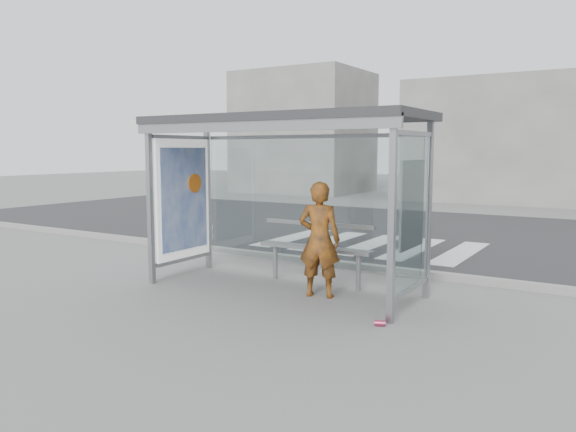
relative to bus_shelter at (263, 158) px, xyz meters
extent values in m
plane|color=slate|center=(0.37, -0.06, -1.98)|extent=(80.00, 80.00, 0.00)
cube|color=#262629|center=(0.37, 6.94, -1.98)|extent=(30.00, 10.00, 0.01)
cube|color=gray|center=(0.37, 1.89, -1.92)|extent=(30.00, 0.18, 0.12)
cube|color=silver|center=(-2.13, 4.44, -1.98)|extent=(0.55, 3.00, 0.00)
cube|color=silver|center=(-1.13, 4.44, -1.98)|extent=(0.55, 3.00, 0.00)
cube|color=silver|center=(-0.13, 4.44, -1.98)|extent=(0.55, 3.00, 0.00)
cube|color=silver|center=(0.87, 4.44, -1.98)|extent=(0.55, 3.00, 0.00)
cube|color=silver|center=(1.87, 4.44, -1.98)|extent=(0.55, 3.00, 0.00)
cube|color=gray|center=(-1.63, -0.76, -0.73)|extent=(0.08, 0.08, 2.50)
cube|color=gray|center=(2.37, -0.76, -0.73)|extent=(0.08, 0.08, 2.50)
cube|color=gray|center=(-1.63, 0.64, -0.73)|extent=(0.08, 0.08, 2.50)
cube|color=gray|center=(2.37, 0.64, -0.73)|extent=(0.08, 0.08, 2.50)
cube|color=#2D2D30|center=(0.37, -0.06, 0.58)|extent=(4.25, 1.65, 0.12)
cube|color=gray|center=(0.37, -0.82, 0.47)|extent=(4.25, 0.06, 0.18)
cube|color=white|center=(0.37, 0.64, -0.68)|extent=(3.80, 0.02, 2.00)
cube|color=white|center=(-1.63, -0.06, -0.68)|extent=(0.15, 1.25, 2.00)
cube|color=#3457BB|center=(-1.54, -0.06, -0.68)|extent=(0.01, 1.10, 1.70)
cylinder|color=#D36312|center=(-1.53, 0.19, -0.43)|extent=(0.02, 0.32, 0.32)
cube|color=white|center=(2.37, -0.06, -0.68)|extent=(0.03, 1.25, 2.00)
cube|color=beige|center=(2.34, -0.01, -0.58)|extent=(0.03, 0.86, 1.16)
cube|color=slate|center=(-9.63, 17.94, 1.02)|extent=(6.00, 5.00, 6.00)
cube|color=slate|center=(0.37, 17.94, 0.52)|extent=(8.00, 5.00, 5.00)
imported|color=#C45212|center=(1.03, -0.09, -1.15)|extent=(0.69, 0.53, 1.67)
cube|color=slate|center=(0.63, 0.51, -1.40)|extent=(1.91, 0.23, 0.05)
cylinder|color=slate|center=(-0.12, 0.51, -1.70)|extent=(0.07, 0.07, 0.56)
cylinder|color=slate|center=(1.37, 0.51, -1.70)|extent=(0.07, 0.07, 0.56)
cube|color=slate|center=(0.63, 0.60, -1.03)|extent=(1.91, 0.04, 0.06)
cylinder|color=#C03861|center=(2.31, -0.93, -1.95)|extent=(0.15, 0.12, 0.07)
camera|label=1|loc=(4.80, -7.09, 0.12)|focal=35.00mm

